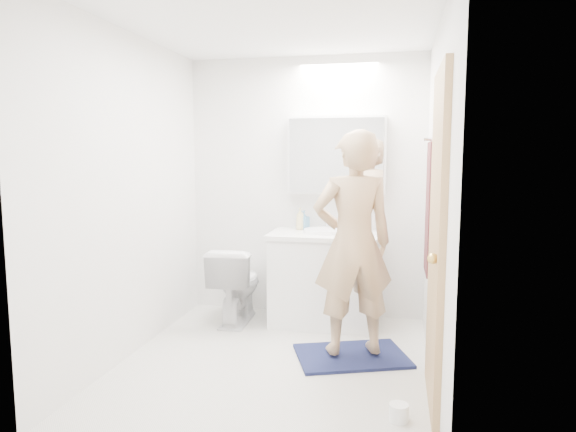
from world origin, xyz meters
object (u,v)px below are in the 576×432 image
(person, at_px, (353,243))
(toothbrush_cup, at_px, (349,227))
(toilet, at_px, (236,284))
(soap_bottle_b, at_px, (304,220))
(medicine_cabinet, at_px, (337,155))
(toilet_paper_roll, at_px, (399,413))
(soap_bottle_a, at_px, (300,219))
(vanity_cabinet, at_px, (323,281))

(person, height_order, toothbrush_cup, person)
(toilet, xyz_separation_m, person, (1.10, -0.62, 0.52))
(toilet, xyz_separation_m, soap_bottle_b, (0.57, 0.30, 0.56))
(toothbrush_cup, bearing_deg, medicine_cabinet, 158.54)
(toilet, height_order, toilet_paper_roll, toilet)
(person, bearing_deg, soap_bottle_a, -77.99)
(toothbrush_cup, xyz_separation_m, toilet_paper_roll, (0.46, -1.76, -0.81))
(soap_bottle_b, bearing_deg, medicine_cabinet, 5.85)
(person, distance_m, toilet_paper_roll, 1.24)
(person, xyz_separation_m, toilet_paper_roll, (0.34, -0.86, -0.81))
(toilet, bearing_deg, toothbrush_cup, -166.64)
(vanity_cabinet, bearing_deg, soap_bottle_b, 139.45)
(medicine_cabinet, relative_size, soap_bottle_b, 5.01)
(soap_bottle_b, bearing_deg, vanity_cabinet, -40.55)
(toilet, relative_size, soap_bottle_b, 3.94)
(vanity_cabinet, bearing_deg, toilet, -171.58)
(soap_bottle_a, relative_size, toilet_paper_roll, 1.84)
(person, bearing_deg, soap_bottle_b, -80.29)
(toothbrush_cup, distance_m, toilet_paper_roll, 1.99)
(soap_bottle_a, xyz_separation_m, toothbrush_cup, (0.45, 0.01, -0.06))
(toilet_paper_roll, bearing_deg, toilet, 134.22)
(person, bearing_deg, toilet_paper_roll, 91.27)
(person, xyz_separation_m, soap_bottle_a, (-0.56, 0.89, 0.06))
(toilet, xyz_separation_m, toilet_paper_roll, (1.44, -1.48, -0.30))
(vanity_cabinet, relative_size, toothbrush_cup, 10.09)
(toilet, bearing_deg, person, 148.33)
(toilet, relative_size, toilet_paper_roll, 6.30)
(toilet, height_order, soap_bottle_b, soap_bottle_b)
(medicine_cabinet, relative_size, person, 0.54)
(soap_bottle_a, height_order, toothbrush_cup, soap_bottle_a)
(medicine_cabinet, bearing_deg, soap_bottle_a, -169.50)
(soap_bottle_b, height_order, toilet_paper_roll, soap_bottle_b)
(toilet, xyz_separation_m, toothbrush_cup, (0.99, 0.28, 0.52))
(vanity_cabinet, height_order, person, person)
(person, relative_size, toilet_paper_roll, 14.85)
(vanity_cabinet, distance_m, toilet, 0.79)
(soap_bottle_a, relative_size, toothbrush_cup, 2.27)
(person, height_order, soap_bottle_a, person)
(vanity_cabinet, xyz_separation_m, person, (0.32, -0.74, 0.47))
(person, distance_m, soap_bottle_a, 1.05)
(medicine_cabinet, bearing_deg, person, -75.76)
(toothbrush_cup, relative_size, toilet_paper_roll, 0.81)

